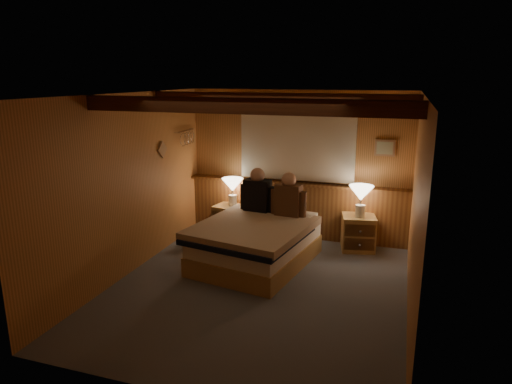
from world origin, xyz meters
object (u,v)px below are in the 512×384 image
at_px(nightstand_right, 358,233).
at_px(person_left, 257,193).
at_px(person_right, 289,198).
at_px(lamp_left, 233,186).
at_px(nightstand_left, 230,220).
at_px(lamp_right, 361,195).
at_px(bed, 256,242).
at_px(duffel_bag, 212,235).

height_order(nightstand_right, person_left, person_left).
bearing_deg(nightstand_right, person_right, -163.64).
bearing_deg(lamp_left, person_right, -27.53).
height_order(nightstand_left, person_left, person_left).
height_order(lamp_right, person_left, person_left).
relative_size(nightstand_left, person_left, 0.79).
bearing_deg(bed, duffel_bag, 161.53).
bearing_deg(person_left, duffel_bag, -166.75).
bearing_deg(person_left, lamp_left, 146.45).
distance_m(nightstand_right, lamp_right, 0.61).
bearing_deg(nightstand_right, lamp_right, -82.41).
height_order(nightstand_left, lamp_right, lamp_right).
height_order(bed, person_right, person_right).
height_order(nightstand_left, lamp_left, lamp_left).
relative_size(lamp_left, lamp_right, 0.95).
xyz_separation_m(nightstand_left, lamp_right, (2.13, -0.04, 0.62)).
height_order(nightstand_right, lamp_right, lamp_right).
height_order(bed, lamp_right, lamp_right).
bearing_deg(lamp_right, nightstand_left, 178.81).
xyz_separation_m(lamp_right, person_right, (-0.99, -0.49, 0.00)).
xyz_separation_m(nightstand_left, person_left, (0.63, -0.45, 0.63)).
bearing_deg(bed, person_right, 65.15).
relative_size(nightstand_left, lamp_left, 1.18).
height_order(nightstand_right, person_right, person_right).
xyz_separation_m(nightstand_right, person_right, (-0.98, -0.52, 0.61)).
distance_m(bed, nightstand_left, 1.30).
bearing_deg(person_left, lamp_right, 20.85).
height_order(nightstand_right, duffel_bag, nightstand_right).
xyz_separation_m(person_left, person_right, (0.51, -0.09, -0.01)).
distance_m(nightstand_left, person_right, 1.41).
xyz_separation_m(nightstand_left, nightstand_right, (2.12, -0.01, 0.01)).
bearing_deg(nightstand_left, lamp_right, 10.81).
height_order(bed, nightstand_left, bed).
bearing_deg(nightstand_right, lamp_left, 166.92).
height_order(lamp_left, duffel_bag, lamp_left).
relative_size(nightstand_left, nightstand_right, 0.95).
relative_size(nightstand_left, duffel_bag, 0.96).
height_order(person_left, duffel_bag, person_left).
bearing_deg(lamp_right, nightstand_right, 109.35).
height_order(person_left, person_right, person_left).
distance_m(person_right, duffel_bag, 1.42).
bearing_deg(person_left, nightstand_left, 150.62).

